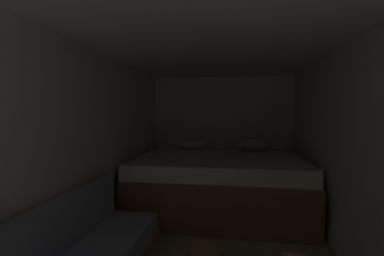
# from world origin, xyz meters

# --- Properties ---
(wall_back) EXTENTS (2.55, 0.05, 2.05)m
(wall_back) POSITION_xyz_m (0.00, 4.22, 1.03)
(wall_back) COLOR silver
(wall_back) RESTS_ON ground
(wall_left) EXTENTS (0.05, 4.99, 2.05)m
(wall_left) POSITION_xyz_m (-1.25, 1.70, 1.03)
(wall_left) COLOR silver
(wall_left) RESTS_ON ground
(wall_right) EXTENTS (0.05, 4.99, 2.05)m
(wall_right) POSITION_xyz_m (1.25, 1.70, 1.03)
(wall_right) COLOR silver
(wall_right) RESTS_ON ground
(ceiling_slab) EXTENTS (2.55, 4.99, 0.05)m
(ceiling_slab) POSITION_xyz_m (0.00, 1.70, 2.08)
(ceiling_slab) COLOR white
(ceiling_slab) RESTS_ON wall_left
(bed) EXTENTS (2.33, 1.75, 0.99)m
(bed) POSITION_xyz_m (0.00, 3.28, 0.40)
(bed) COLOR brown
(bed) RESTS_ON ground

